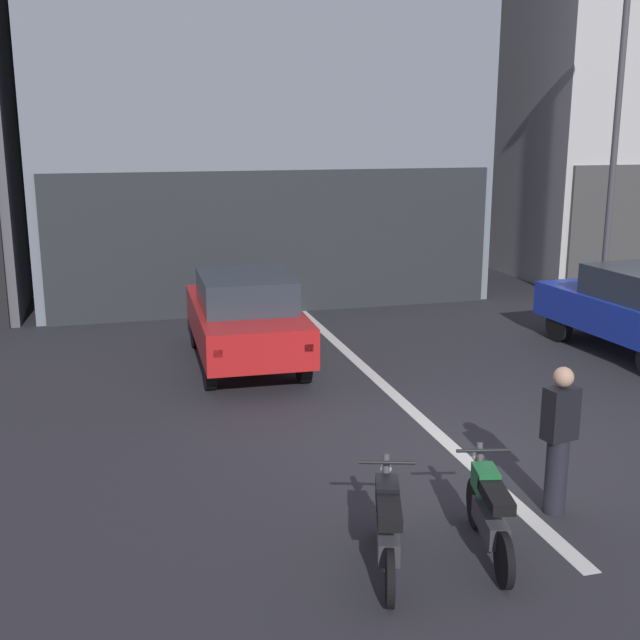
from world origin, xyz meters
The scene contains 8 objects.
ground_plane centered at (0.00, 0.00, 0.00)m, with size 120.00×120.00×0.00m, color #2B2B30.
lane_centre_line centered at (0.00, 6.00, 0.00)m, with size 0.20×18.00×0.01m, color silver.
car_red_crossing_near centered at (-1.97, 4.68, 0.89)m, with size 1.89×4.16×1.64m.
car_white_down_street centered at (2.01, 11.04, 0.89)m, with size 2.19×4.27×1.64m.
street_lamp centered at (6.45, 6.39, 4.31)m, with size 0.36×0.36×7.12m.
motorcycle_black_row_leftmost centered at (-1.86, -2.39, 0.46)m, with size 0.65×1.61×0.98m.
motorcycle_green_row_left_mid centered at (-0.79, -2.37, 0.46)m, with size 0.57×1.64×0.98m.
person_by_motorcycles centered at (0.32, -1.78, 0.86)m, with size 0.40×0.29×1.67m.
Camera 1 is at (-4.29, -8.86, 4.14)m, focal length 44.74 mm.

